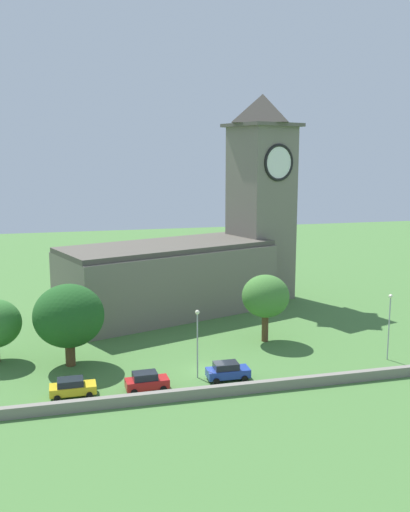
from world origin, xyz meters
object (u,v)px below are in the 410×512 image
object	(u,v)px
car_blue	(227,371)
streetlamp_central	(390,316)
tree_by_tower	(69,316)
tree_riverside_west	(266,296)
streetlamp_west_mid	(197,333)
church	(202,248)
car_red	(147,381)
car_yellow	(72,387)

from	to	relation	value
car_blue	streetlamp_central	xyz separation A→B (m)	(18.44, 1.09, 3.94)
car_blue	tree_by_tower	world-z (taller)	tree_by_tower
tree_riverside_west	streetlamp_central	bearing A→B (deg)	-40.83
streetlamp_west_mid	tree_by_tower	world-z (taller)	tree_by_tower
church	car_blue	xyz separation A→B (m)	(-4.38, -27.53, -7.79)
streetlamp_west_mid	tree_riverside_west	world-z (taller)	tree_riverside_west
church	car_red	world-z (taller)	church
church	streetlamp_west_mid	world-z (taller)	church
car_yellow	streetlamp_central	size ratio (longest dim) A/B	0.58
streetlamp_west_mid	tree_riverside_west	size ratio (longest dim) A/B	0.87
church	car_red	size ratio (longest dim) A/B	9.12
tree_riverside_west	church	bearing A→B (deg)	101.08
tree_riverside_west	tree_by_tower	xyz separation A→B (m)	(-22.66, -2.45, -0.08)
car_yellow	streetlamp_central	xyz separation A→B (m)	(33.39, 1.27, 3.99)
car_red	church	bearing A→B (deg)	66.07
car_red	car_blue	xyz separation A→B (m)	(8.15, 0.71, -0.03)
tree_riverside_west	streetlamp_west_mid	bearing A→B (deg)	-139.07
car_yellow	church	bearing A→B (deg)	55.10
car_red	car_blue	size ratio (longest dim) A/B	0.96
car_yellow	streetlamp_central	bearing A→B (deg)	2.18
streetlamp_central	tree_by_tower	bearing A→B (deg)	168.50
car_yellow	car_blue	bearing A→B (deg)	0.71
car_blue	tree_riverside_west	xyz separation A→B (m)	(7.75, 10.32, 4.58)
car_yellow	tree_by_tower	bearing A→B (deg)	89.72
church	tree_by_tower	distance (m)	27.74
car_yellow	tree_by_tower	distance (m)	9.25
church	car_blue	bearing A→B (deg)	-99.04
car_yellow	car_red	bearing A→B (deg)	-4.38
tree_riverside_west	car_yellow	bearing A→B (deg)	-155.16
car_yellow	car_red	distance (m)	6.82
church	streetlamp_central	distance (m)	30.19
church	streetlamp_central	size ratio (longest dim) A/B	5.10
car_red	car_blue	world-z (taller)	car_red
tree_by_tower	car_red	bearing A→B (deg)	-51.74
car_blue	tree_riverside_west	bearing A→B (deg)	53.11
tree_riverside_west	car_red	bearing A→B (deg)	-145.25
car_blue	tree_by_tower	xyz separation A→B (m)	(-14.91, 7.87, 4.50)
car_red	streetlamp_central	bearing A→B (deg)	3.85
car_yellow	tree_by_tower	xyz separation A→B (m)	(0.04, 8.06, 4.55)
car_yellow	car_red	size ratio (longest dim) A/B	1.03
car_blue	tree_by_tower	bearing A→B (deg)	152.17
car_blue	streetlamp_west_mid	distance (m)	4.82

